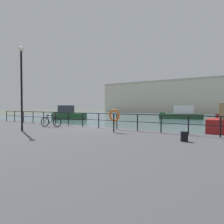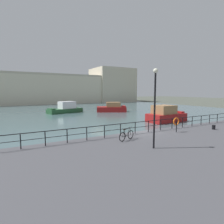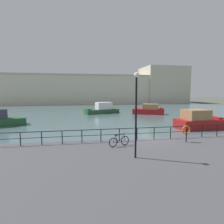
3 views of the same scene
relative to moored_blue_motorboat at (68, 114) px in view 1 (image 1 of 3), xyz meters
name	(u,v)px [view 1 (image 1 of 3)]	position (x,y,z in m)	size (l,w,h in m)	color
ground_plane	(101,136)	(16.58, -12.47, -0.89)	(240.00, 240.00, 0.00)	#4C5147
water_basin	(192,117)	(16.58, 17.73, -0.88)	(80.00, 60.00, 0.01)	#476066
quay_promenade	(21,145)	(16.58, -18.97, -0.54)	(56.00, 13.00, 0.71)	#47474C
moored_blue_motorboat	(68,114)	(0.00, 0.00, 0.00)	(6.07, 3.92, 2.40)	#23512D
moored_white_yacht	(181,114)	(15.83, 12.54, 0.02)	(7.88, 4.60, 2.41)	#23512D
quay_railing	(99,118)	(16.97, -13.22, 0.55)	(24.93, 0.07, 1.08)	black
parked_bicycle	(51,122)	(13.52, -14.68, 0.20)	(1.70, 0.60, 0.98)	black
mooring_bollard	(184,137)	(23.54, -15.48, 0.04)	(0.32, 0.32, 0.44)	black
life_ring_stand	(114,116)	(19.19, -14.54, 0.79)	(0.75, 0.16, 1.40)	black
quay_lamp_post	(21,78)	(13.99, -17.31, 3.15)	(0.32, 0.32, 5.32)	black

